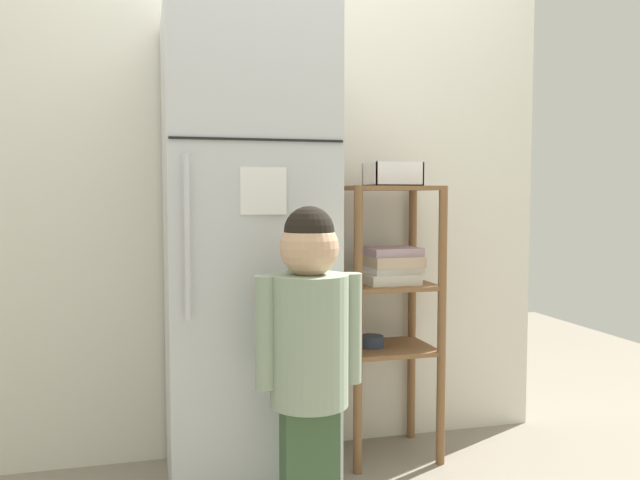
{
  "coord_description": "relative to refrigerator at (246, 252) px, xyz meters",
  "views": [
    {
      "loc": [
        -0.56,
        -2.46,
        1.11
      ],
      "look_at": [
        0.1,
        0.02,
        0.93
      ],
      "focal_mm": 37.07,
      "sensor_mm": 36.0,
      "label": 1
    }
  ],
  "objects": [
    {
      "name": "ground_plane",
      "position": [
        0.19,
        -0.02,
        -0.89
      ],
      "size": [
        6.0,
        6.0,
        0.0
      ],
      "primitive_type": "plane",
      "color": "gray"
    },
    {
      "name": "kitchen_wall_back",
      "position": [
        0.19,
        0.32,
        0.25
      ],
      "size": [
        2.43,
        0.03,
        2.28
      ],
      "primitive_type": "cube",
      "color": "silver",
      "rests_on": "ground"
    },
    {
      "name": "refrigerator",
      "position": [
        0.0,
        0.0,
        0.0
      ],
      "size": [
        0.6,
        0.61,
        1.78
      ],
      "color": "silver",
      "rests_on": "ground"
    },
    {
      "name": "child_standing",
      "position": [
        0.13,
        -0.47,
        -0.24
      ],
      "size": [
        0.35,
        0.26,
        1.07
      ],
      "color": "#3A5636",
      "rests_on": "ground"
    },
    {
      "name": "pantry_shelf_unit",
      "position": [
        0.62,
        0.11,
        -0.18
      ],
      "size": [
        0.4,
        0.35,
        1.14
      ],
      "color": "brown",
      "rests_on": "ground"
    },
    {
      "name": "fruit_bin",
      "position": [
        0.65,
        0.14,
        0.29
      ],
      "size": [
        0.21,
        0.18,
        0.1
      ],
      "color": "white",
      "rests_on": "pantry_shelf_unit"
    }
  ]
}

